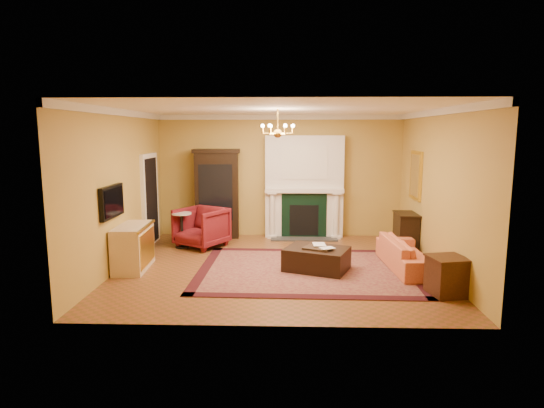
{
  "coord_description": "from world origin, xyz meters",
  "views": [
    {
      "loc": [
        0.17,
        -8.5,
        2.56
      ],
      "look_at": [
        -0.12,
        0.3,
        1.18
      ],
      "focal_mm": 30.0,
      "sensor_mm": 36.0,
      "label": 1
    }
  ],
  "objects_px": {
    "leather_ottoman": "(317,259)",
    "china_cabinet": "(217,196)",
    "commode": "(133,247)",
    "console_table": "(406,233)",
    "coral_sofa": "(409,249)",
    "end_table": "(447,277)",
    "wingback_armchair": "(201,225)",
    "pedestal_table": "(182,227)"
  },
  "relations": [
    {
      "from": "leather_ottoman",
      "to": "china_cabinet",
      "type": "bearing_deg",
      "value": 151.57
    },
    {
      "from": "commode",
      "to": "coral_sofa",
      "type": "relative_size",
      "value": 0.58
    },
    {
      "from": "pedestal_table",
      "to": "end_table",
      "type": "height_order",
      "value": "pedestal_table"
    },
    {
      "from": "console_table",
      "to": "leather_ottoman",
      "type": "bearing_deg",
      "value": -142.24
    },
    {
      "from": "console_table",
      "to": "wingback_armchair",
      "type": "bearing_deg",
      "value": 178.56
    },
    {
      "from": "console_table",
      "to": "leather_ottoman",
      "type": "xyz_separation_m",
      "value": [
        -2.04,
        -1.51,
        -0.18
      ]
    },
    {
      "from": "wingback_armchair",
      "to": "end_table",
      "type": "height_order",
      "value": "wingback_armchair"
    },
    {
      "from": "coral_sofa",
      "to": "china_cabinet",
      "type": "bearing_deg",
      "value": 54.47
    },
    {
      "from": "commode",
      "to": "end_table",
      "type": "height_order",
      "value": "commode"
    },
    {
      "from": "wingback_armchair",
      "to": "coral_sofa",
      "type": "bearing_deg",
      "value": 11.14
    },
    {
      "from": "console_table",
      "to": "leather_ottoman",
      "type": "height_order",
      "value": "console_table"
    },
    {
      "from": "commode",
      "to": "console_table",
      "type": "height_order",
      "value": "commode"
    },
    {
      "from": "coral_sofa",
      "to": "leather_ottoman",
      "type": "height_order",
      "value": "coral_sofa"
    },
    {
      "from": "china_cabinet",
      "to": "end_table",
      "type": "relative_size",
      "value": 3.48
    },
    {
      "from": "console_table",
      "to": "coral_sofa",
      "type": "bearing_deg",
      "value": -100.75
    },
    {
      "from": "pedestal_table",
      "to": "console_table",
      "type": "bearing_deg",
      "value": -1.44
    },
    {
      "from": "end_table",
      "to": "leather_ottoman",
      "type": "bearing_deg",
      "value": 147.54
    },
    {
      "from": "commode",
      "to": "china_cabinet",
      "type": "bearing_deg",
      "value": 63.41
    },
    {
      "from": "commode",
      "to": "coral_sofa",
      "type": "bearing_deg",
      "value": -1.02
    },
    {
      "from": "coral_sofa",
      "to": "end_table",
      "type": "distance_m",
      "value": 1.44
    },
    {
      "from": "china_cabinet",
      "to": "console_table",
      "type": "bearing_deg",
      "value": -19.63
    },
    {
      "from": "wingback_armchair",
      "to": "pedestal_table",
      "type": "relative_size",
      "value": 1.24
    },
    {
      "from": "console_table",
      "to": "leather_ottoman",
      "type": "relative_size",
      "value": 0.72
    },
    {
      "from": "china_cabinet",
      "to": "leather_ottoman",
      "type": "xyz_separation_m",
      "value": [
        2.28,
        -2.72,
        -0.82
      ]
    },
    {
      "from": "coral_sofa",
      "to": "end_table",
      "type": "relative_size",
      "value": 3.26
    },
    {
      "from": "wingback_armchair",
      "to": "coral_sofa",
      "type": "xyz_separation_m",
      "value": [
        4.25,
        -1.56,
        -0.11
      ]
    },
    {
      "from": "wingback_armchair",
      "to": "china_cabinet",
      "type": "bearing_deg",
      "value": 109.01
    },
    {
      "from": "china_cabinet",
      "to": "pedestal_table",
      "type": "xyz_separation_m",
      "value": [
        -0.64,
        -1.08,
        -0.58
      ]
    },
    {
      "from": "coral_sofa",
      "to": "console_table",
      "type": "xyz_separation_m",
      "value": [
        0.29,
        1.35,
        0.02
      ]
    },
    {
      "from": "commode",
      "to": "wingback_armchair",
      "type": "bearing_deg",
      "value": 57.61
    },
    {
      "from": "wingback_armchair",
      "to": "end_table",
      "type": "relative_size",
      "value": 1.65
    },
    {
      "from": "wingback_armchair",
      "to": "coral_sofa",
      "type": "height_order",
      "value": "wingback_armchair"
    },
    {
      "from": "coral_sofa",
      "to": "pedestal_table",
      "type": "bearing_deg",
      "value": 69.3
    },
    {
      "from": "pedestal_table",
      "to": "coral_sofa",
      "type": "height_order",
      "value": "pedestal_table"
    },
    {
      "from": "wingback_armchair",
      "to": "leather_ottoman",
      "type": "bearing_deg",
      "value": -3.3
    },
    {
      "from": "china_cabinet",
      "to": "coral_sofa",
      "type": "bearing_deg",
      "value": -36.44
    },
    {
      "from": "pedestal_table",
      "to": "console_table",
      "type": "distance_m",
      "value": 4.96
    },
    {
      "from": "china_cabinet",
      "to": "wingback_armchair",
      "type": "relative_size",
      "value": 2.11
    },
    {
      "from": "commode",
      "to": "coral_sofa",
      "type": "height_order",
      "value": "commode"
    },
    {
      "from": "wingback_armchair",
      "to": "commode",
      "type": "xyz_separation_m",
      "value": [
        -0.98,
        -1.73,
        -0.07
      ]
    },
    {
      "from": "pedestal_table",
      "to": "leather_ottoman",
      "type": "distance_m",
      "value": 3.36
    },
    {
      "from": "china_cabinet",
      "to": "coral_sofa",
      "type": "xyz_separation_m",
      "value": [
        4.03,
        -2.55,
        -0.66
      ]
    }
  ]
}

